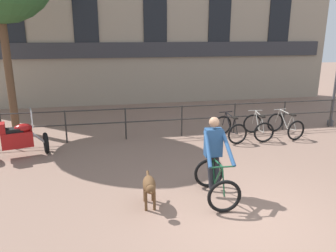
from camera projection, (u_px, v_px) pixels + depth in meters
ground_plane at (245, 217)px, 6.22m from camera, size 60.00×60.00×0.00m
canal_railing at (182, 116)px, 10.93m from camera, size 15.05×0.05×1.05m
building_facade at (154, 1)px, 15.28m from camera, size 18.00×0.72×9.61m
cyclist_with_bike at (215, 162)px, 6.83m from camera, size 0.73×1.20×1.70m
dog at (149, 186)px, 6.46m from camera, size 0.29×0.97×0.64m
parked_motorcycle at (17, 138)px, 9.06m from camera, size 1.69×0.99×1.35m
parked_bicycle_near_lamp at (230, 129)px, 10.68m from camera, size 0.77×1.17×0.86m
parked_bicycle_mid_left at (258, 127)px, 10.86m from camera, size 0.76×1.17×0.86m
parked_bicycle_mid_right at (285, 125)px, 11.05m from camera, size 0.82×1.20×0.86m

